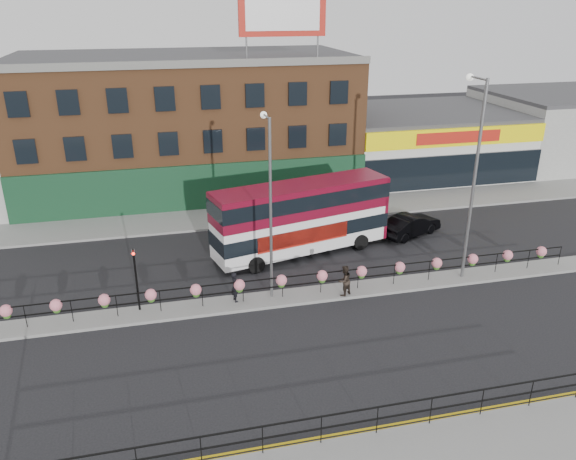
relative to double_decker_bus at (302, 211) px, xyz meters
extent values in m
plane|color=black|center=(-1.38, -5.25, -2.64)|extent=(120.00, 120.00, 0.00)
cube|color=gray|center=(-1.38, 6.75, -2.57)|extent=(60.00, 4.00, 0.15)
cube|color=gray|center=(-1.38, -5.25, -2.57)|extent=(60.00, 1.60, 0.15)
cube|color=gold|center=(-1.38, -14.95, -2.64)|extent=(60.00, 0.10, 0.01)
cube|color=gold|center=(-1.38, -15.13, -2.64)|extent=(60.00, 0.10, 0.01)
cube|color=brown|center=(-5.38, 14.75, 2.36)|extent=(25.00, 12.00, 10.00)
cube|color=#3F3F42|center=(-5.38, 14.75, 7.51)|extent=(25.00, 12.00, 0.30)
cube|color=#11371F|center=(-5.38, 8.67, -0.94)|extent=(25.00, 0.25, 3.40)
cube|color=silver|center=(14.62, 14.75, -0.14)|extent=(15.00, 12.00, 5.00)
cube|color=#3F3F42|center=(14.62, 14.75, 2.51)|extent=(15.00, 12.00, 0.30)
cube|color=#FFE905|center=(14.62, 8.67, 1.66)|extent=(15.00, 0.25, 1.40)
cube|color=#AF1B11|center=(14.62, 8.55, 1.66)|extent=(7.00, 0.10, 0.90)
cube|color=black|center=(14.62, 8.67, -1.04)|extent=(15.00, 0.25, 2.60)
cube|color=#9C9D98|center=(29.37, 14.75, 0.36)|extent=(14.50, 12.00, 6.00)
cube|color=#3F3F42|center=(29.37, 14.75, 3.51)|extent=(14.50, 12.00, 0.30)
cube|color=#AF1B11|center=(1.12, 9.75, 10.56)|extent=(6.00, 0.25, 3.00)
cube|color=white|center=(1.12, 9.61, 10.56)|extent=(5.10, 0.04, 2.25)
cylinder|color=slate|center=(-1.38, 9.75, 8.36)|extent=(0.12, 0.12, 1.40)
cylinder|color=slate|center=(3.62, 9.75, 8.36)|extent=(0.12, 0.12, 1.40)
cube|color=black|center=(-1.38, -5.25, -1.39)|extent=(30.00, 0.05, 0.05)
cube|color=black|center=(-1.38, -5.25, -1.89)|extent=(30.00, 0.05, 0.05)
cylinder|color=black|center=(-14.38, -5.25, -1.94)|extent=(0.04, 0.04, 1.10)
cylinder|color=black|center=(-12.38, -5.25, -1.94)|extent=(0.04, 0.04, 1.10)
cylinder|color=black|center=(-10.38, -5.25, -1.94)|extent=(0.04, 0.04, 1.10)
cylinder|color=black|center=(-8.38, -5.25, -1.94)|extent=(0.04, 0.04, 1.10)
cylinder|color=black|center=(-6.38, -5.25, -1.94)|extent=(0.04, 0.04, 1.10)
cylinder|color=black|center=(-4.38, -5.25, -1.94)|extent=(0.04, 0.04, 1.10)
cylinder|color=black|center=(-2.38, -5.25, -1.94)|extent=(0.04, 0.04, 1.10)
cylinder|color=black|center=(-0.38, -5.25, -1.94)|extent=(0.04, 0.04, 1.10)
cylinder|color=black|center=(1.62, -5.25, -1.94)|extent=(0.04, 0.04, 1.10)
cylinder|color=black|center=(3.62, -5.25, -1.94)|extent=(0.04, 0.04, 1.10)
cylinder|color=black|center=(5.62, -5.25, -1.94)|extent=(0.04, 0.04, 1.10)
cylinder|color=black|center=(7.62, -5.25, -1.94)|extent=(0.04, 0.04, 1.10)
cylinder|color=black|center=(9.62, -5.25, -1.94)|extent=(0.04, 0.04, 1.10)
cylinder|color=black|center=(11.62, -5.25, -1.94)|extent=(0.04, 0.04, 1.10)
cylinder|color=black|center=(13.62, -5.25, -1.94)|extent=(0.04, 0.04, 1.10)
sphere|color=#DC7385|center=(-15.13, -5.25, -1.54)|extent=(0.56, 0.56, 0.56)
sphere|color=#366D1E|center=(-15.13, -5.25, -1.77)|extent=(0.36, 0.36, 0.36)
sphere|color=#DC7385|center=(-13.02, -5.25, -1.54)|extent=(0.56, 0.56, 0.56)
sphere|color=#366D1E|center=(-13.02, -5.25, -1.77)|extent=(0.36, 0.36, 0.36)
sphere|color=#DC7385|center=(-10.90, -5.25, -1.54)|extent=(0.56, 0.56, 0.56)
sphere|color=#366D1E|center=(-10.90, -5.25, -1.77)|extent=(0.36, 0.36, 0.36)
sphere|color=#DC7385|center=(-8.79, -5.25, -1.54)|extent=(0.56, 0.56, 0.56)
sphere|color=#366D1E|center=(-8.79, -5.25, -1.77)|extent=(0.36, 0.36, 0.36)
sphere|color=#DC7385|center=(-6.67, -5.25, -1.54)|extent=(0.56, 0.56, 0.56)
sphere|color=#366D1E|center=(-6.67, -5.25, -1.77)|extent=(0.36, 0.36, 0.36)
sphere|color=#DC7385|center=(-4.55, -5.25, -1.54)|extent=(0.56, 0.56, 0.56)
sphere|color=#366D1E|center=(-4.55, -5.25, -1.77)|extent=(0.36, 0.36, 0.36)
sphere|color=#DC7385|center=(-2.44, -5.25, -1.54)|extent=(0.56, 0.56, 0.56)
sphere|color=#366D1E|center=(-2.44, -5.25, -1.77)|extent=(0.36, 0.36, 0.36)
sphere|color=#DC7385|center=(-0.32, -5.25, -1.54)|extent=(0.56, 0.56, 0.56)
sphere|color=#366D1E|center=(-0.32, -5.25, -1.77)|extent=(0.36, 0.36, 0.36)
sphere|color=#DC7385|center=(1.79, -5.25, -1.54)|extent=(0.56, 0.56, 0.56)
sphere|color=#366D1E|center=(1.79, -5.25, -1.77)|extent=(0.36, 0.36, 0.36)
sphere|color=#DC7385|center=(3.91, -5.25, -1.54)|extent=(0.56, 0.56, 0.56)
sphere|color=#366D1E|center=(3.91, -5.25, -1.77)|extent=(0.36, 0.36, 0.36)
sphere|color=#DC7385|center=(6.02, -5.25, -1.54)|extent=(0.56, 0.56, 0.56)
sphere|color=#366D1E|center=(6.02, -5.25, -1.77)|extent=(0.36, 0.36, 0.36)
sphere|color=#DC7385|center=(8.14, -5.25, -1.54)|extent=(0.56, 0.56, 0.56)
sphere|color=#366D1E|center=(8.14, -5.25, -1.77)|extent=(0.36, 0.36, 0.36)
sphere|color=#DC7385|center=(10.25, -5.25, -1.54)|extent=(0.56, 0.56, 0.56)
sphere|color=#366D1E|center=(10.25, -5.25, -1.77)|extent=(0.36, 0.36, 0.36)
sphere|color=#DC7385|center=(12.37, -5.25, -1.54)|extent=(0.56, 0.56, 0.56)
sphere|color=#366D1E|center=(12.37, -5.25, -1.77)|extent=(0.36, 0.36, 0.36)
cube|color=black|center=(-3.38, -15.35, -1.39)|extent=(20.00, 0.05, 0.05)
cube|color=black|center=(-3.38, -15.35, -1.89)|extent=(20.00, 0.05, 0.05)
cylinder|color=black|center=(-7.38, -15.35, -1.94)|extent=(0.04, 0.04, 1.10)
cylinder|color=black|center=(-5.38, -15.35, -1.94)|extent=(0.04, 0.04, 1.10)
cylinder|color=black|center=(-3.38, -15.35, -1.94)|extent=(0.04, 0.04, 1.10)
cylinder|color=black|center=(-1.38, -15.35, -1.94)|extent=(0.04, 0.04, 1.10)
cylinder|color=black|center=(0.62, -15.35, -1.94)|extent=(0.04, 0.04, 1.10)
cylinder|color=black|center=(2.62, -15.35, -1.94)|extent=(0.04, 0.04, 1.10)
cylinder|color=black|center=(4.62, -15.35, -1.94)|extent=(0.04, 0.04, 1.10)
cube|color=white|center=(-0.05, -0.01, -0.34)|extent=(10.80, 4.81, 3.83)
cube|color=#5F091B|center=(-0.05, -0.01, 0.76)|extent=(10.87, 4.88, 1.72)
cube|color=black|center=(-0.05, -0.01, -1.01)|extent=(10.90, 4.90, 0.86)
cube|color=black|center=(-0.05, -0.01, 0.90)|extent=(10.92, 4.93, 0.86)
cube|color=#5F091B|center=(-0.05, -0.01, 1.60)|extent=(10.80, 4.81, 0.11)
cube|color=#5F091B|center=(5.02, 1.22, -0.34)|extent=(0.77, 2.43, 3.83)
cube|color=#AF1B11|center=(-0.23, -1.31, -1.06)|extent=(5.59, 1.39, 0.96)
cylinder|color=black|center=(-3.12, -1.99, -2.16)|extent=(1.00, 0.50, 0.96)
cylinder|color=black|center=(-3.68, 0.34, -2.16)|extent=(1.00, 0.50, 0.96)
cylinder|color=black|center=(3.58, -0.36, -2.16)|extent=(1.00, 0.50, 0.96)
cylinder|color=black|center=(3.02, 1.96, -2.16)|extent=(1.00, 0.50, 0.96)
imported|color=black|center=(7.47, 1.00, -1.94)|extent=(4.68, 5.39, 1.41)
imported|color=black|center=(-4.75, -5.08, -1.71)|extent=(0.71, 0.59, 1.56)
imported|color=black|center=(0.69, -5.76, -1.69)|extent=(1.26, 1.23, 1.61)
cylinder|color=slate|center=(-2.90, -5.06, 2.02)|extent=(0.14, 0.14, 9.03)
cylinder|color=slate|center=(-2.90, -4.38, 6.44)|extent=(0.09, 1.35, 0.09)
sphere|color=silver|center=(-2.90, -3.70, 6.40)|extent=(0.32, 0.32, 0.32)
cylinder|color=slate|center=(7.57, -5.29, 2.74)|extent=(0.17, 0.17, 10.46)
cylinder|color=slate|center=(7.57, -4.51, 7.86)|extent=(0.10, 1.57, 0.10)
sphere|color=silver|center=(7.57, -3.73, 7.81)|extent=(0.38, 0.38, 0.38)
cylinder|color=black|center=(-9.38, -4.85, -0.89)|extent=(0.10, 0.10, 3.20)
imported|color=black|center=(-9.38, -4.85, 0.71)|extent=(0.15, 0.18, 0.90)
sphere|color=#FF190C|center=(-9.38, -4.97, 0.53)|extent=(0.14, 0.14, 0.14)
camera|label=1|loc=(-7.92, -29.48, 11.37)|focal=35.00mm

